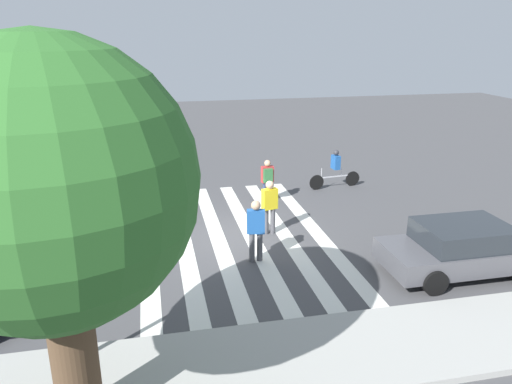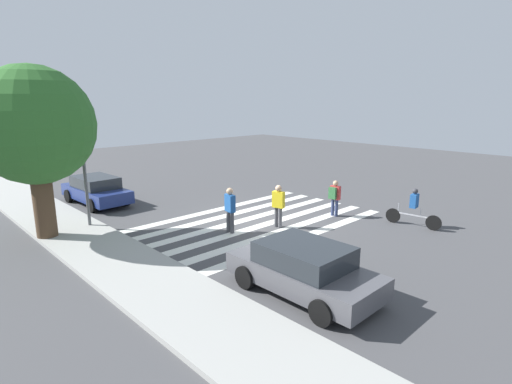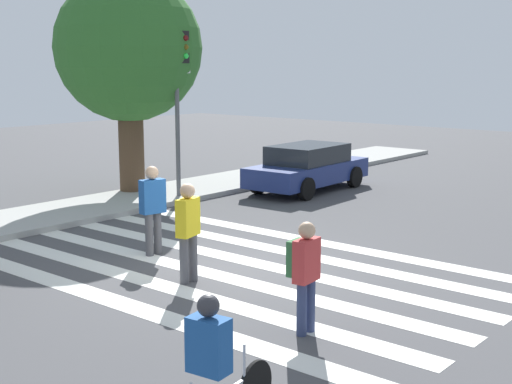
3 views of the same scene
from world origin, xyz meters
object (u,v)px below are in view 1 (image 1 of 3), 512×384
(traffic_light, at_px, (59,200))
(pedestrian_adult_blue_shirt, at_px, (270,204))
(pedestrian_adult_yellow_jacket, at_px, (256,227))
(car_parked_dark_suv, at_px, (462,248))
(pedestrian_child_with_backpack, at_px, (268,178))
(cyclist_mid_street, at_px, (335,167))
(street_tree, at_px, (51,187))

(traffic_light, xyz_separation_m, pedestrian_adult_blue_shirt, (-5.11, -5.40, -2.36))
(traffic_light, height_order, pedestrian_adult_yellow_jacket, traffic_light)
(car_parked_dark_suv, bearing_deg, pedestrian_child_with_backpack, -60.90)
(pedestrian_adult_yellow_jacket, relative_size, pedestrian_child_with_backpack, 1.11)
(pedestrian_adult_yellow_jacket, relative_size, cyclist_mid_street, 0.80)
(cyclist_mid_street, distance_m, car_parked_dark_suv, 7.64)
(street_tree, bearing_deg, car_parked_dark_suv, -158.83)
(pedestrian_adult_blue_shirt, distance_m, pedestrian_child_with_backpack, 2.98)
(pedestrian_adult_yellow_jacket, distance_m, pedestrian_adult_blue_shirt, 1.99)
(pedestrian_adult_blue_shirt, bearing_deg, street_tree, -138.62)
(car_parked_dark_suv, bearing_deg, pedestrian_adult_yellow_jacket, -19.60)
(pedestrian_adult_yellow_jacket, distance_m, car_parked_dark_suv, 5.44)
(street_tree, xyz_separation_m, pedestrian_adult_blue_shirt, (-4.86, -7.16, -3.13))
(traffic_light, relative_size, car_parked_dark_suv, 1.15)
(traffic_light, relative_size, pedestrian_child_with_backpack, 2.99)
(pedestrian_adult_blue_shirt, height_order, car_parked_dark_suv, pedestrian_adult_blue_shirt)
(pedestrian_child_with_backpack, bearing_deg, street_tree, -123.86)
(pedestrian_adult_yellow_jacket, xyz_separation_m, car_parked_dark_suv, (-5.12, 1.81, -0.30))
(traffic_light, xyz_separation_m, car_parked_dark_suv, (-9.40, -1.78, -2.63))
(traffic_light, xyz_separation_m, pedestrian_child_with_backpack, (-5.74, -8.30, -2.40))
(traffic_light, relative_size, street_tree, 0.77)
(pedestrian_adult_yellow_jacket, xyz_separation_m, cyclist_mid_street, (-4.52, -5.81, -0.14))
(street_tree, distance_m, car_parked_dark_suv, 10.38)
(street_tree, height_order, cyclist_mid_street, street_tree)
(traffic_light, distance_m, pedestrian_child_with_backpack, 10.38)
(pedestrian_adult_yellow_jacket, height_order, car_parked_dark_suv, pedestrian_adult_yellow_jacket)
(cyclist_mid_street, bearing_deg, car_parked_dark_suv, 87.80)
(traffic_light, bearing_deg, cyclist_mid_street, -133.11)
(pedestrian_adult_yellow_jacket, relative_size, pedestrian_adult_blue_shirt, 1.02)
(pedestrian_adult_blue_shirt, distance_m, cyclist_mid_street, 5.44)
(cyclist_mid_street, bearing_deg, traffic_light, 40.19)
(street_tree, xyz_separation_m, cyclist_mid_street, (-8.55, -11.16, -3.25))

